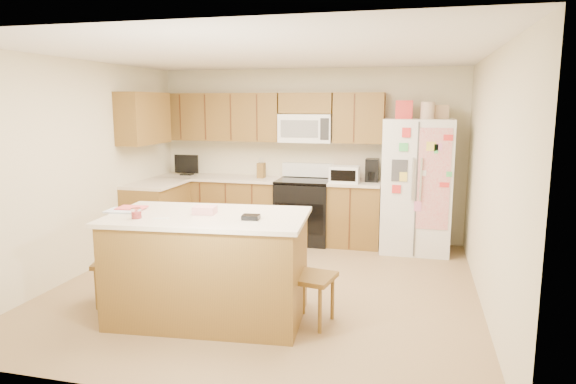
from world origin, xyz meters
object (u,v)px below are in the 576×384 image
(stove, at_px, (304,210))
(windsor_chair_left, at_px, (117,261))
(refrigerator, at_px, (417,184))
(island, at_px, (209,266))
(windsor_chair_back, at_px, (232,251))
(windsor_chair_right, at_px, (309,276))

(stove, bearing_deg, windsor_chair_left, -115.66)
(refrigerator, relative_size, island, 1.05)
(island, xyz_separation_m, windsor_chair_back, (-0.02, 0.66, -0.04))
(island, relative_size, windsor_chair_left, 2.10)
(island, bearing_deg, stove, 84.28)
(windsor_chair_left, bearing_deg, stove, 64.34)
(stove, distance_m, windsor_chair_left, 3.05)
(stove, height_order, refrigerator, refrigerator)
(stove, height_order, windsor_chair_back, stove)
(island, bearing_deg, windsor_chair_right, 6.21)
(stove, distance_m, refrigerator, 1.63)
(island, relative_size, windsor_chair_back, 1.99)
(stove, height_order, island, stove)
(refrigerator, xyz_separation_m, windsor_chair_left, (-2.89, -2.69, -0.48))
(refrigerator, height_order, windsor_chair_back, refrigerator)
(stove, xyz_separation_m, island, (-0.29, -2.85, 0.03))
(refrigerator, relative_size, windsor_chair_left, 2.21)
(island, distance_m, windsor_chair_right, 0.94)
(windsor_chair_left, height_order, windsor_chair_back, windsor_chair_back)
(windsor_chair_back, bearing_deg, windsor_chair_left, -151.06)
(refrigerator, bearing_deg, stove, 177.70)
(island, distance_m, windsor_chair_left, 1.04)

